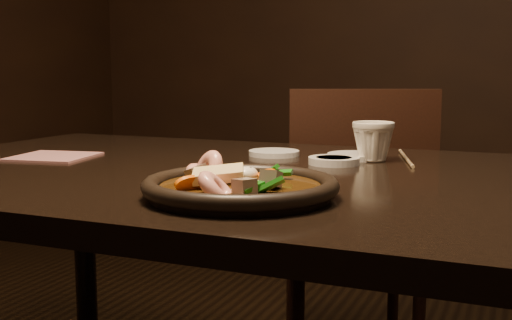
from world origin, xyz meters
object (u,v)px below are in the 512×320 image
at_px(table, 269,212).
at_px(chair, 355,227).
at_px(tea_cup, 373,140).
at_px(plate, 240,188).

xyz_separation_m(table, chair, (-0.01, 0.70, -0.19)).
distance_m(table, tea_cup, 0.28).
bearing_deg(table, tea_cup, 56.33).
bearing_deg(tea_cup, plate, -101.48).
xyz_separation_m(chair, tea_cup, (0.16, -0.49, 0.31)).
relative_size(plate, tea_cup, 3.33).
distance_m(table, chair, 0.73).
height_order(plate, tea_cup, tea_cup).
distance_m(table, plate, 0.26).
bearing_deg(table, plate, -78.14).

